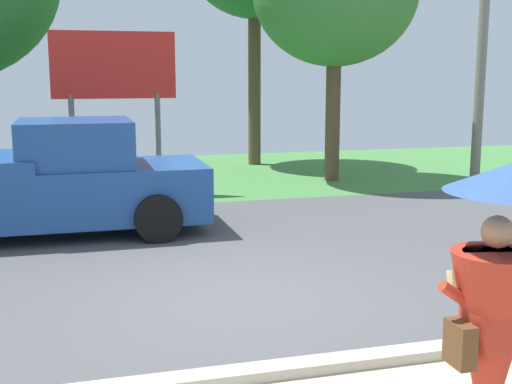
{
  "coord_description": "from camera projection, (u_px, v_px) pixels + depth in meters",
  "views": [
    {
      "loc": [
        -1.88,
        -7.26,
        2.63
      ],
      "look_at": [
        0.41,
        1.0,
        1.1
      ],
      "focal_mm": 46.82,
      "sensor_mm": 36.0,
      "label": 1
    }
  ],
  "objects": [
    {
      "name": "roadside_billboard",
      "position": [
        114.0,
        77.0,
        14.07
      ],
      "size": [
        2.6,
        0.12,
        3.5
      ],
      "color": "slate",
      "rests_on": "ground_plane"
    },
    {
      "name": "utility_pole",
      "position": [
        483.0,
        28.0,
        15.89
      ],
      "size": [
        1.8,
        0.24,
        7.01
      ],
      "color": "gray",
      "rests_on": "ground_plane"
    },
    {
      "name": "monk_pedestrian",
      "position": [
        499.0,
        299.0,
        4.53
      ],
      "size": [
        1.09,
        1.04,
        2.13
      ],
      "rotation": [
        0.0,
        0.0,
        -0.18
      ],
      "color": "#B22D1E",
      "rests_on": "ground_plane"
    },
    {
      "name": "pickup_truck",
      "position": [
        47.0,
        182.0,
        10.92
      ],
      "size": [
        5.2,
        2.28,
        1.88
      ],
      "rotation": [
        0.0,
        0.0,
        -0.04
      ],
      "color": "#1E478C",
      "rests_on": "ground_plane"
    },
    {
      "name": "ground_plane",
      "position": [
        199.0,
        243.0,
        10.65
      ],
      "size": [
        40.0,
        22.0,
        0.2
      ],
      "color": "#4C4C4F"
    }
  ]
}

